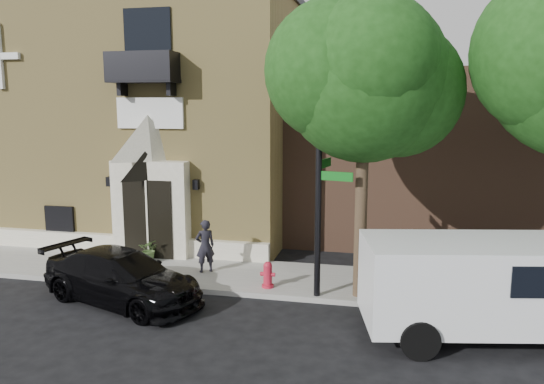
% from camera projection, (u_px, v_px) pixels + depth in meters
% --- Properties ---
extents(ground, '(120.00, 120.00, 0.00)m').
position_uv_depth(ground, '(144.00, 289.00, 15.02)').
color(ground, black).
rests_on(ground, ground).
extents(sidewalk, '(42.00, 3.00, 0.15)m').
position_uv_depth(sidewalk, '(196.00, 273.00, 16.24)').
color(sidewalk, gray).
rests_on(sidewalk, ground).
extents(church, '(12.20, 11.01, 9.30)m').
position_uv_depth(church, '(159.00, 117.00, 22.55)').
color(church, tan).
rests_on(church, ground).
extents(neighbour_building, '(18.00, 8.00, 6.40)m').
position_uv_depth(neighbour_building, '(529.00, 156.00, 20.59)').
color(neighbour_building, brown).
rests_on(neighbour_building, ground).
extents(street_tree_left, '(4.97, 4.38, 7.77)m').
position_uv_depth(street_tree_left, '(366.00, 77.00, 13.10)').
color(street_tree_left, '#38281C').
rests_on(street_tree_left, sidewalk).
extents(black_sedan, '(5.09, 3.33, 1.37)m').
position_uv_depth(black_sedan, '(122.00, 277.00, 13.98)').
color(black_sedan, black).
rests_on(black_sedan, ground).
extents(cargo_van, '(5.80, 3.21, 2.24)m').
position_uv_depth(cargo_van, '(498.00, 285.00, 11.72)').
color(cargo_van, white).
rests_on(cargo_van, ground).
extents(street_sign, '(0.98, 1.11, 6.27)m').
position_uv_depth(street_sign, '(320.00, 178.00, 13.63)').
color(street_sign, black).
rests_on(street_sign, sidewalk).
extents(fire_hydrant, '(0.42, 0.34, 0.74)m').
position_uv_depth(fire_hydrant, '(268.00, 275.00, 14.72)').
color(fire_hydrant, '#B31B30').
rests_on(fire_hydrant, sidewalk).
extents(dumpster, '(2.11, 1.35, 1.30)m').
position_uv_depth(dumpster, '(464.00, 276.00, 13.69)').
color(dumpster, '#0D3216').
rests_on(dumpster, sidewalk).
extents(planter, '(0.78, 0.72, 0.72)m').
position_uv_depth(planter, '(149.00, 249.00, 17.27)').
color(planter, '#547339').
rests_on(planter, sidewalk).
extents(pedestrian_near, '(0.71, 0.65, 1.62)m').
position_uv_depth(pedestrian_near, '(205.00, 246.00, 15.99)').
color(pedestrian_near, black).
rests_on(pedestrian_near, sidewalk).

